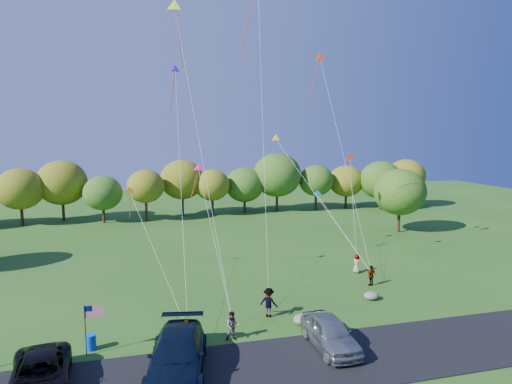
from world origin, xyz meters
TOP-DOWN VIEW (x-y plane):
  - ground at (0.00, 0.00)m, footprint 140.00×140.00m
  - asphalt_lane at (0.00, -4.00)m, footprint 44.00×6.00m
  - treeline at (0.43, 36.03)m, footprint 75.23×27.15m
  - minivan_dark at (-10.11, -3.33)m, footprint 3.11×5.76m
  - minivan_navy at (-4.02, -3.43)m, footprint 3.82×6.90m
  - minivan_silver at (4.17, -2.82)m, footprint 1.99×4.89m
  - flyer_a at (-3.23, -0.80)m, footprint 0.67×0.69m
  - flyer_b at (-0.69, -0.47)m, footprint 0.87×0.72m
  - flyer_c at (2.22, 2.18)m, footprint 1.38×1.30m
  - flyer_d at (11.47, 5.85)m, footprint 0.99×0.69m
  - flyer_e at (11.87, 8.99)m, footprint 0.82×0.93m
  - trash_barrel at (-8.30, 0.38)m, footprint 0.56×0.56m
  - flag_assembly at (-8.17, -0.22)m, footprint 1.00×0.65m
  - boulder_near at (3.93, 0.45)m, footprint 1.33×1.04m
  - boulder_far at (9.99, 3.15)m, footprint 1.07×0.89m
  - kites_aloft at (3.21, 12.76)m, footprint 19.59×5.85m

SIDE VIEW (x-z plane):
  - ground at x=0.00m, z-range 0.00..0.00m
  - asphalt_lane at x=0.00m, z-range 0.00..0.06m
  - boulder_far at x=9.99m, z-range 0.00..0.56m
  - boulder_near at x=3.93m, z-range 0.00..0.66m
  - trash_barrel at x=-8.30m, z-range 0.00..0.84m
  - flyer_d at x=11.47m, z-range 0.00..1.56m
  - flyer_a at x=-3.23m, z-range 0.00..1.60m
  - flyer_e at x=11.87m, z-range 0.00..1.61m
  - flyer_b at x=-0.69m, z-range 0.00..1.65m
  - minivan_dark at x=-10.11m, z-range 0.06..1.60m
  - minivan_silver at x=4.17m, z-range 0.06..1.72m
  - flyer_c at x=2.22m, z-range 0.00..1.87m
  - minivan_navy at x=-4.02m, z-range 0.06..1.95m
  - flag_assembly at x=-8.17m, z-range 0.70..3.41m
  - treeline at x=0.43m, z-range 0.60..8.97m
  - kites_aloft at x=3.21m, z-range 8.45..26.63m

